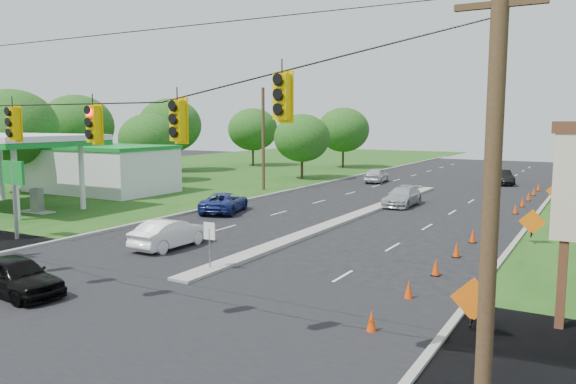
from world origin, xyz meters
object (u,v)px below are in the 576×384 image
Objects in this scene: white_sedan at (170,233)px; blue_pickup at (224,202)px; gas_station at (87,164)px; black_sedan at (16,276)px.

white_sedan reaches higher than blue_pickup.
gas_station is at bearing -24.47° from blue_pickup.
gas_station is 4.72× the size of black_sedan.
blue_pickup is at bearing -6.51° from gas_station.
blue_pickup is (-4.02, 9.96, -0.03)m from white_sedan.
gas_station reaches higher than blue_pickup.
blue_pickup is at bearing 18.66° from black_sedan.
white_sedan is 0.88× the size of blue_pickup.
black_sedan is at bearing -45.74° from gas_station.
gas_station reaches higher than black_sedan.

